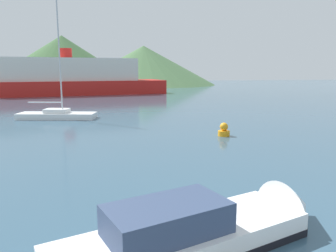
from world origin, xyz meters
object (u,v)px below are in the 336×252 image
at_px(motorboat_near, 210,230).
at_px(sailboat_inner, 57,114).
at_px(buoy_marker, 224,130).
at_px(ferry_distant, 67,79).

distance_m(motorboat_near, sailboat_inner, 22.95).
bearing_deg(buoy_marker, ferry_distant, 107.91).
xyz_separation_m(motorboat_near, buoy_marker, (5.24, 12.21, -0.04)).
bearing_deg(motorboat_near, ferry_distant, 80.45).
bearing_deg(ferry_distant, buoy_marker, -80.55).
xyz_separation_m(sailboat_inner, ferry_distant, (-1.45, 28.89, 2.26)).
height_order(sailboat_inner, ferry_distant, sailboat_inner).
height_order(sailboat_inner, buoy_marker, sailboat_inner).
relative_size(motorboat_near, ferry_distant, 0.22).
xyz_separation_m(motorboat_near, sailboat_inner, (-5.87, 22.19, 0.01)).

